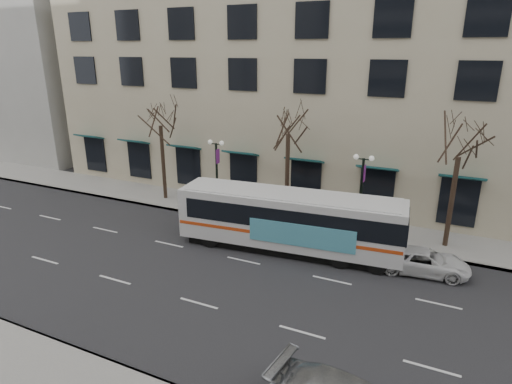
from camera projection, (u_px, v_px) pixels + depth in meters
The scene contains 11 objects.
ground at pixel (223, 280), 21.62m from camera, with size 160.00×160.00×0.00m, color black.
sidewalk_far at pixel (360, 230), 27.33m from camera, with size 80.00×4.00×0.15m, color gray.
building_hotel at pixel (319, 38), 36.64m from camera, with size 40.00×20.00×24.00m, color tan.
building_far_upblock at pixel (25, 23), 50.41m from camera, with size 28.00×20.00×28.00m, color #999993.
tree_far_left at pixel (160, 113), 31.05m from camera, with size 3.60×3.60×8.34m.
tree_far_mid at pixel (288, 119), 26.98m from camera, with size 3.60×3.60×8.55m.
tree_far_right at pixel (461, 140), 23.13m from camera, with size 3.60×3.60×8.06m.
lamp_post_left at pixel (217, 172), 29.72m from camera, with size 1.22×0.45×5.21m.
lamp_post_right at pixel (361, 192), 25.72m from camera, with size 1.22×0.45×5.21m.
city_bus at pixel (291, 220), 24.30m from camera, with size 12.95×3.96×3.46m.
white_pickup at pixel (424, 261), 22.19m from camera, with size 2.09×4.53×1.26m, color white.
Camera 1 is at (9.55, -16.59, 11.11)m, focal length 30.00 mm.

